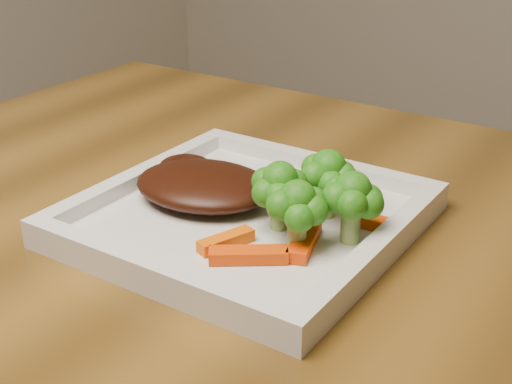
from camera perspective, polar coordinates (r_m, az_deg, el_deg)
The scene contains 11 objects.
plate at distance 0.63m, azimuth -0.76°, elevation -2.34°, with size 0.27×0.27×0.01m, color silver.
steak at distance 0.65m, azimuth -4.17°, elevation 0.54°, with size 0.13×0.10×0.03m, color black.
broccoli_0 at distance 0.62m, azimuth 5.76°, elevation 1.02°, with size 0.06×0.06×0.07m, color #306611, non-canonical shape.
broccoli_1 at distance 0.58m, azimuth 7.66°, elevation -1.09°, with size 0.06×0.06×0.06m, color #2B6010, non-canonical shape.
broccoli_2 at distance 0.56m, azimuth 3.31°, elevation -1.91°, with size 0.06×0.06×0.06m, color #1D6A11, non-canonical shape.
broccoli_3 at distance 0.59m, azimuth 1.91°, elevation -0.21°, with size 0.06×0.06×0.06m, color #136B11, non-canonical shape.
carrot_0 at distance 0.56m, azimuth -0.61°, elevation -5.06°, with size 0.06×0.02×0.01m, color #D43903.
carrot_2 at distance 0.58m, azimuth -2.42°, elevation -3.92°, with size 0.05×0.01×0.01m, color #DD5503.
carrot_3 at distance 0.61m, azimuth 9.45°, elevation -2.42°, with size 0.05×0.01×0.01m, color #F64904.
carrot_4 at distance 0.67m, azimuth 4.29°, elevation 0.21°, with size 0.06×0.02×0.01m, color red.
carrot_5 at distance 0.58m, azimuth 3.88°, elevation -3.91°, with size 0.06×0.02×0.01m, color red.
Camera 1 is at (-0.13, -0.31, 1.04)m, focal length 50.00 mm.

